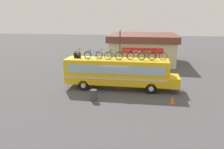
{
  "coord_description": "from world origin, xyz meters",
  "views": [
    {
      "loc": [
        2.84,
        -20.8,
        6.91
      ],
      "look_at": [
        -0.45,
        0.0,
        1.38
      ],
      "focal_mm": 36.44,
      "sensor_mm": 36.0,
      "label": 1
    }
  ],
  "objects_px": {
    "rooftop_bicycle_2": "(93,55)",
    "rooftop_bicycle_5": "(125,55)",
    "luggage_bag_1": "(77,55)",
    "rooftop_bicycle_6": "(136,56)",
    "rooftop_bicycle_1": "(82,54)",
    "rooftop_bicycle_3": "(105,54)",
    "rooftop_bicycle_8": "(157,56)",
    "rooftop_bicycle_7": "(147,56)",
    "rooftop_bicycle_4": "(113,56)",
    "trash_bin": "(94,95)",
    "traffic_cone": "(172,100)",
    "bus": "(119,72)",
    "street_lamp": "(120,46)"
  },
  "relations": [
    {
      "from": "rooftop_bicycle_2",
      "to": "rooftop_bicycle_5",
      "type": "xyz_separation_m",
      "value": [
        2.93,
        0.32,
        0.04
      ]
    },
    {
      "from": "luggage_bag_1",
      "to": "rooftop_bicycle_6",
      "type": "height_order",
      "value": "rooftop_bicycle_6"
    },
    {
      "from": "rooftop_bicycle_1",
      "to": "rooftop_bicycle_2",
      "type": "bearing_deg",
      "value": -13.52
    },
    {
      "from": "rooftop_bicycle_1",
      "to": "rooftop_bicycle_5",
      "type": "xyz_separation_m",
      "value": [
        4.04,
        0.05,
        0.02
      ]
    },
    {
      "from": "rooftop_bicycle_3",
      "to": "rooftop_bicycle_8",
      "type": "distance_m",
      "value": 4.96
    },
    {
      "from": "rooftop_bicycle_6",
      "to": "rooftop_bicycle_7",
      "type": "xyz_separation_m",
      "value": [
        0.95,
        -0.14,
        0.01
      ]
    },
    {
      "from": "rooftop_bicycle_5",
      "to": "rooftop_bicycle_8",
      "type": "distance_m",
      "value": 2.98
    },
    {
      "from": "luggage_bag_1",
      "to": "rooftop_bicycle_5",
      "type": "relative_size",
      "value": 0.31
    },
    {
      "from": "rooftop_bicycle_2",
      "to": "rooftop_bicycle_4",
      "type": "distance_m",
      "value": 1.93
    },
    {
      "from": "rooftop_bicycle_6",
      "to": "trash_bin",
      "type": "bearing_deg",
      "value": -132.86
    },
    {
      "from": "rooftop_bicycle_4",
      "to": "rooftop_bicycle_5",
      "type": "relative_size",
      "value": 0.98
    },
    {
      "from": "rooftop_bicycle_1",
      "to": "rooftop_bicycle_5",
      "type": "height_order",
      "value": "rooftop_bicycle_5"
    },
    {
      "from": "rooftop_bicycle_4",
      "to": "traffic_cone",
      "type": "xyz_separation_m",
      "value": [
        5.22,
        -2.64,
        -3.0
      ]
    },
    {
      "from": "luggage_bag_1",
      "to": "rooftop_bicycle_8",
      "type": "bearing_deg",
      "value": -0.96
    },
    {
      "from": "rooftop_bicycle_7",
      "to": "luggage_bag_1",
      "type": "bearing_deg",
      "value": 176.64
    },
    {
      "from": "bus",
      "to": "trash_bin",
      "type": "distance_m",
      "value": 4.02
    },
    {
      "from": "rooftop_bicycle_3",
      "to": "rooftop_bicycle_8",
      "type": "height_order",
      "value": "rooftop_bicycle_8"
    },
    {
      "from": "bus",
      "to": "rooftop_bicycle_2",
      "type": "height_order",
      "value": "rooftop_bicycle_2"
    },
    {
      "from": "luggage_bag_1",
      "to": "rooftop_bicycle_1",
      "type": "distance_m",
      "value": 0.75
    },
    {
      "from": "rooftop_bicycle_5",
      "to": "rooftop_bicycle_7",
      "type": "distance_m",
      "value": 2.02
    },
    {
      "from": "rooftop_bicycle_3",
      "to": "rooftop_bicycle_8",
      "type": "relative_size",
      "value": 0.97
    },
    {
      "from": "rooftop_bicycle_2",
      "to": "rooftop_bicycle_3",
      "type": "relative_size",
      "value": 1.0
    },
    {
      "from": "trash_bin",
      "to": "traffic_cone",
      "type": "distance_m",
      "value": 6.42
    },
    {
      "from": "rooftop_bicycle_8",
      "to": "street_lamp",
      "type": "height_order",
      "value": "street_lamp"
    },
    {
      "from": "rooftop_bicycle_8",
      "to": "rooftop_bicycle_5",
      "type": "bearing_deg",
      "value": -176.26
    },
    {
      "from": "luggage_bag_1",
      "to": "rooftop_bicycle_7",
      "type": "height_order",
      "value": "rooftop_bicycle_7"
    },
    {
      "from": "rooftop_bicycle_1",
      "to": "rooftop_bicycle_7",
      "type": "relative_size",
      "value": 1.02
    },
    {
      "from": "rooftop_bicycle_4",
      "to": "street_lamp",
      "type": "distance_m",
      "value": 7.39
    },
    {
      "from": "luggage_bag_1",
      "to": "trash_bin",
      "type": "height_order",
      "value": "luggage_bag_1"
    },
    {
      "from": "trash_bin",
      "to": "rooftop_bicycle_4",
      "type": "bearing_deg",
      "value": 68.9
    },
    {
      "from": "bus",
      "to": "rooftop_bicycle_8",
      "type": "distance_m",
      "value": 3.89
    },
    {
      "from": "rooftop_bicycle_3",
      "to": "rooftop_bicycle_1",
      "type": "bearing_deg",
      "value": -166.89
    },
    {
      "from": "rooftop_bicycle_1",
      "to": "trash_bin",
      "type": "height_order",
      "value": "rooftop_bicycle_1"
    },
    {
      "from": "rooftop_bicycle_3",
      "to": "rooftop_bicycle_4",
      "type": "bearing_deg",
      "value": -39.32
    },
    {
      "from": "rooftop_bicycle_7",
      "to": "street_lamp",
      "type": "distance_m",
      "value": 7.83
    },
    {
      "from": "bus",
      "to": "rooftop_bicycle_7",
      "type": "bearing_deg",
      "value": -2.16
    },
    {
      "from": "rooftop_bicycle_4",
      "to": "rooftop_bicycle_5",
      "type": "xyz_separation_m",
      "value": [
        1.0,
        0.37,
        0.0
      ]
    },
    {
      "from": "rooftop_bicycle_2",
      "to": "rooftop_bicycle_7",
      "type": "distance_m",
      "value": 4.96
    },
    {
      "from": "luggage_bag_1",
      "to": "rooftop_bicycle_6",
      "type": "relative_size",
      "value": 0.32
    },
    {
      "from": "bus",
      "to": "rooftop_bicycle_4",
      "type": "bearing_deg",
      "value": -137.8
    },
    {
      "from": "rooftop_bicycle_5",
      "to": "traffic_cone",
      "type": "bearing_deg",
      "value": -35.53
    },
    {
      "from": "rooftop_bicycle_6",
      "to": "rooftop_bicycle_7",
      "type": "bearing_deg",
      "value": -8.21
    },
    {
      "from": "rooftop_bicycle_1",
      "to": "street_lamp",
      "type": "height_order",
      "value": "street_lamp"
    },
    {
      "from": "rooftop_bicycle_5",
      "to": "rooftop_bicycle_6",
      "type": "distance_m",
      "value": 1.08
    },
    {
      "from": "rooftop_bicycle_7",
      "to": "street_lamp",
      "type": "relative_size",
      "value": 0.32
    },
    {
      "from": "rooftop_bicycle_8",
      "to": "traffic_cone",
      "type": "relative_size",
      "value": 3.07
    },
    {
      "from": "rooftop_bicycle_7",
      "to": "street_lamp",
      "type": "bearing_deg",
      "value": 115.14
    },
    {
      "from": "rooftop_bicycle_4",
      "to": "traffic_cone",
      "type": "bearing_deg",
      "value": -26.86
    },
    {
      "from": "rooftop_bicycle_1",
      "to": "street_lamp",
      "type": "bearing_deg",
      "value": 68.81
    },
    {
      "from": "bus",
      "to": "rooftop_bicycle_5",
      "type": "relative_size",
      "value": 6.13
    }
  ]
}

